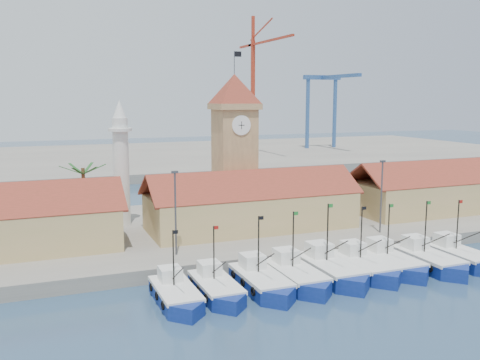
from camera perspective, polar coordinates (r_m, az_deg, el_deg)
name	(u,v)px	position (r m, az deg, el deg)	size (l,w,h in m)	color
ground	(333,291)	(52.29, 9.84, -11.56)	(400.00, 400.00, 0.00)	navy
quay	(240,227)	(72.72, -0.02, -5.00)	(140.00, 32.00, 1.50)	gray
terminal	(129,159)	(154.86, -11.74, 2.25)	(240.00, 80.00, 2.00)	gray
boat_0	(176,296)	(48.56, -6.79, -12.22)	(3.32, 9.09, 6.88)	navy
boat_1	(217,289)	(49.87, -2.47, -11.59)	(3.31, 9.06, 6.86)	navy
boat_2	(262,283)	(51.34, 2.38, -10.91)	(3.59, 9.83, 7.44)	navy
boat_3	(297,277)	(53.06, 6.09, -10.28)	(3.64, 9.96, 7.54)	navy
boat_4	(332,271)	(55.17, 9.74, -9.56)	(3.85, 10.53, 7.97)	navy
boat_5	(365,267)	(57.19, 13.20, -9.07)	(3.57, 9.78, 7.40)	navy
boat_6	(392,264)	(59.18, 15.94, -8.57)	(3.57, 9.78, 7.40)	navy
boat_7	(430,261)	(61.04, 19.58, -8.19)	(3.66, 10.04, 7.59)	navy
boat_8	(462,258)	(63.70, 22.57, -7.67)	(3.58, 9.82, 7.43)	navy
hall_center	(251,209)	(68.38, 1.21, -3.11)	(27.04, 10.13, 7.61)	tan
hall_right	(449,193)	(85.75, 21.36, -1.29)	(31.20, 10.13, 7.61)	tan
clock_tower	(234,143)	(72.75, -0.59, 3.96)	(5.80, 5.80, 22.70)	tan
minaret	(121,163)	(71.06, -12.56, 1.83)	(3.00, 3.00, 16.30)	silver
palm_tree	(84,194)	(69.01, -16.31, -1.44)	(5.60, 5.03, 8.39)	brown
lamp_posts	(282,201)	(60.95, 4.55, -2.21)	(80.70, 0.25, 9.03)	#3F3F44
crane_red_right	(256,77)	(157.52, 1.67, 10.95)	(1.00, 35.65, 39.38)	#A92E1A
gantry	(327,91)	(172.44, 9.28, 9.30)	(13.00, 22.00, 23.20)	#305794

